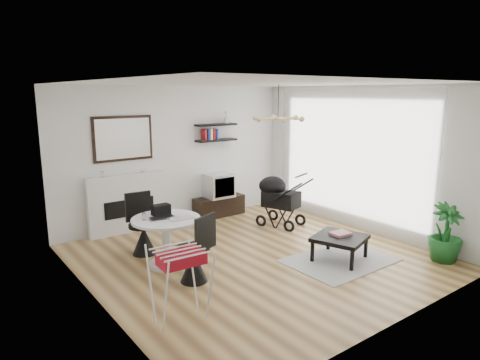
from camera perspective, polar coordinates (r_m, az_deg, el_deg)
floor at (r=6.91m, az=2.06°, el=-10.24°), size 5.00×5.00×0.00m
ceiling at (r=6.42m, az=2.24°, el=12.76°), size 5.00×5.00×0.00m
wall_back at (r=8.59m, az=-8.40°, el=3.32°), size 5.00×0.00×5.00m
wall_left at (r=5.36m, az=-19.16°, el=-2.20°), size 0.00×5.00×5.00m
wall_right at (r=8.31m, az=15.70°, el=2.73°), size 0.00×5.00×5.00m
sheer_curtain at (r=8.35m, az=14.20°, el=2.85°), size 0.04×3.60×2.60m
fireplace at (r=8.19m, az=-14.78°, el=-2.09°), size 1.50×0.17×2.16m
shelf_lower at (r=8.89m, az=-3.17°, el=5.32°), size 0.90×0.25×0.04m
shelf_upper at (r=8.86m, az=-3.19°, el=7.38°), size 0.90×0.25×0.04m
pendant_lamp at (r=7.11m, az=5.10°, el=8.18°), size 0.90×0.90×0.10m
tv_console at (r=9.09m, az=-2.82°, el=-3.49°), size 1.10×0.38×0.41m
crt_tv at (r=8.97m, az=-2.92°, el=-0.71°), size 0.57×0.50×0.50m
dining_table at (r=6.51m, az=-9.77°, el=-7.17°), size 1.02×1.02×0.75m
laptop at (r=6.38m, az=-10.21°, el=-5.04°), size 0.37×0.24×0.03m
black_bag at (r=6.60m, az=-10.49°, el=-3.91°), size 0.27×0.16×0.16m
newspaper at (r=6.42m, az=-8.05°, el=-4.96°), size 0.38×0.32×0.01m
drinking_glass at (r=6.40m, az=-12.67°, el=-4.76°), size 0.06×0.06×0.10m
chair_far at (r=7.13m, az=-12.76°, el=-7.17°), size 0.47×0.49×0.99m
chair_near at (r=6.00m, az=-6.04°, el=-10.61°), size 0.51×0.53×0.98m
drying_rack at (r=5.00m, az=-7.97°, el=-13.51°), size 0.61×0.57×0.87m
stroller at (r=8.42m, az=5.14°, el=-2.94°), size 0.79×0.98×1.08m
rug at (r=6.95m, az=13.16°, el=-10.37°), size 1.62×1.17×0.01m
coffee_table at (r=6.86m, az=13.18°, el=-7.64°), size 0.93×0.93×0.38m
magazines at (r=6.90m, az=13.27°, el=-6.97°), size 0.32×0.26×0.04m
potted_plant at (r=7.33m, az=25.71°, el=-6.36°), size 0.64×0.64×0.91m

